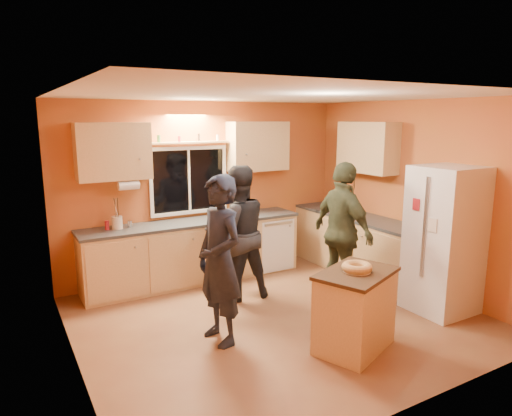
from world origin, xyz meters
TOP-DOWN VIEW (x-y plane):
  - ground at (0.00, 0.00)m, footprint 4.50×4.50m
  - room_shell at (0.12, 0.41)m, footprint 4.54×4.04m
  - back_counter at (0.01, 1.70)m, footprint 4.23×0.62m
  - right_counter at (1.95, 0.50)m, footprint 0.62×1.84m
  - refrigerator at (1.89, -0.80)m, footprint 0.72×0.70m
  - island at (0.30, -1.01)m, footprint 1.02×0.86m
  - bundt_pastry at (0.30, -1.01)m, footprint 0.31×0.31m
  - person_left at (-0.83, -0.16)m, footprint 0.50×0.70m
  - person_center at (-0.10, 0.82)m, footprint 0.92×0.74m
  - person_right at (1.04, 0.08)m, footprint 0.47×1.08m
  - mixing_bowl at (0.39, 1.71)m, footprint 0.49×0.49m
  - utensil_crock at (-1.42, 1.76)m, footprint 0.14×0.14m
  - potted_plant at (1.97, -0.30)m, footprint 0.34×0.31m
  - red_box at (1.89, 1.30)m, footprint 0.17×0.14m

SIDE VIEW (x-z plane):
  - ground at x=0.00m, z-range 0.00..0.00m
  - island at x=0.30m, z-range 0.01..0.84m
  - back_counter at x=0.01m, z-range 0.00..0.90m
  - right_counter at x=1.95m, z-range 0.00..0.90m
  - bundt_pastry at x=0.30m, z-range 0.83..0.92m
  - person_center at x=-0.10m, z-range 0.00..1.77m
  - person_left at x=-0.83m, z-range 0.00..1.80m
  - refrigerator at x=1.89m, z-range 0.00..1.80m
  - person_right at x=1.04m, z-range 0.00..1.82m
  - red_box at x=1.89m, z-range 0.90..0.97m
  - mixing_bowl at x=0.39m, z-range 0.90..0.99m
  - utensil_crock at x=-1.42m, z-range 0.90..1.07m
  - potted_plant at x=1.97m, z-range 0.90..1.23m
  - room_shell at x=0.12m, z-range 0.31..2.92m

